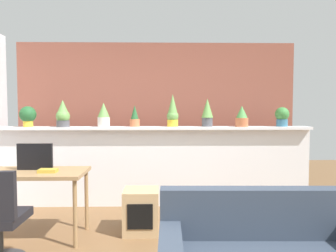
# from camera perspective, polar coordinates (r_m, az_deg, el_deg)

# --- Properties ---
(divider_wall) EXTENTS (4.50, 0.16, 1.13)m
(divider_wall) POSITION_cam_1_polar(r_m,az_deg,el_deg) (4.76, -2.15, -7.37)
(divider_wall) COLOR silver
(divider_wall) RESTS_ON ground
(plant_shelf) EXTENTS (4.50, 0.28, 0.04)m
(plant_shelf) POSITION_cam_1_polar(r_m,az_deg,el_deg) (4.65, -2.17, -0.37)
(plant_shelf) COLOR silver
(plant_shelf) RESTS_ON divider_wall
(brick_wall_behind) EXTENTS (4.50, 0.10, 2.50)m
(brick_wall_behind) POSITION_cam_1_polar(r_m,az_deg,el_deg) (5.28, -2.06, 1.17)
(brick_wall_behind) COLOR brown
(brick_wall_behind) RESTS_ON ground
(potted_plant_0) EXTENTS (0.24, 0.24, 0.30)m
(potted_plant_0) POSITION_cam_1_polar(r_m,az_deg,el_deg) (5.02, -23.76, 1.74)
(potted_plant_0) COLOR gold
(potted_plant_0) RESTS_ON plant_shelf
(potted_plant_1) EXTENTS (0.20, 0.20, 0.39)m
(potted_plant_1) POSITION_cam_1_polar(r_m,az_deg,el_deg) (4.83, -18.28, 1.96)
(potted_plant_1) COLOR #4C4C51
(potted_plant_1) RESTS_ON plant_shelf
(potted_plant_2) EXTENTS (0.17, 0.17, 0.35)m
(potted_plant_2) POSITION_cam_1_polar(r_m,az_deg,el_deg) (4.70, -11.43, 1.97)
(potted_plant_2) COLOR silver
(potted_plant_2) RESTS_ON plant_shelf
(potted_plant_3) EXTENTS (0.15, 0.15, 0.31)m
(potted_plant_3) POSITION_cam_1_polar(r_m,az_deg,el_deg) (4.68, -5.98, 1.59)
(potted_plant_3) COLOR #C66B42
(potted_plant_3) RESTS_ON plant_shelf
(potted_plant_4) EXTENTS (0.17, 0.17, 0.47)m
(potted_plant_4) POSITION_cam_1_polar(r_m,az_deg,el_deg) (4.67, 0.84, 2.50)
(potted_plant_4) COLOR gold
(potted_plant_4) RESTS_ON plant_shelf
(potted_plant_5) EXTENTS (0.17, 0.17, 0.41)m
(potted_plant_5) POSITION_cam_1_polar(r_m,az_deg,el_deg) (4.72, 7.04, 2.50)
(potted_plant_5) COLOR #4C4C51
(potted_plant_5) RESTS_ON plant_shelf
(potted_plant_6) EXTENTS (0.19, 0.19, 0.30)m
(potted_plant_6) POSITION_cam_1_polar(r_m,az_deg,el_deg) (4.76, 13.05, 1.62)
(potted_plant_6) COLOR #C66B42
(potted_plant_6) RESTS_ON plant_shelf
(potted_plant_7) EXTENTS (0.20, 0.20, 0.28)m
(potted_plant_7) POSITION_cam_1_polar(r_m,az_deg,el_deg) (5.00, 19.71, 1.66)
(potted_plant_7) COLOR #386B84
(potted_plant_7) RESTS_ON plant_shelf
(desk) EXTENTS (1.10, 0.60, 0.75)m
(desk) POSITION_cam_1_polar(r_m,az_deg,el_deg) (3.82, -22.69, -8.70)
(desk) COLOR #99754C
(desk) RESTS_ON ground
(tv_monitor) EXTENTS (0.39, 0.04, 0.30)m
(tv_monitor) POSITION_cam_1_polar(r_m,az_deg,el_deg) (3.87, -22.68, -5.07)
(tv_monitor) COLOR black
(tv_monitor) RESTS_ON desk
(side_cube_shelf) EXTENTS (0.40, 0.41, 0.50)m
(side_cube_shelf) POSITION_cam_1_polar(r_m,az_deg,el_deg) (3.83, -4.82, -14.90)
(side_cube_shelf) COLOR tan
(side_cube_shelf) RESTS_ON ground
(book_on_desk) EXTENTS (0.19, 0.12, 0.04)m
(book_on_desk) POSITION_cam_1_polar(r_m,az_deg,el_deg) (3.68, -20.67, -7.48)
(book_on_desk) COLOR gold
(book_on_desk) RESTS_ON desk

